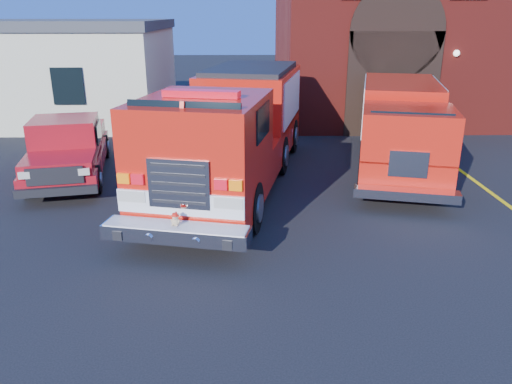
{
  "coord_description": "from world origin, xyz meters",
  "views": [
    {
      "loc": [
        -0.18,
        -10.47,
        4.64
      ],
      "look_at": [
        0.0,
        -1.2,
        1.3
      ],
      "focal_mm": 35.0,
      "sensor_mm": 36.0,
      "label": 1
    }
  ],
  "objects_px": {
    "fire_station": "(442,22)",
    "pickup_truck": "(68,148)",
    "fire_engine": "(235,128)",
    "side_building": "(53,70)",
    "secondary_truck": "(401,125)"
  },
  "relations": [
    {
      "from": "pickup_truck",
      "to": "secondary_truck",
      "type": "distance_m",
      "value": 10.11
    },
    {
      "from": "side_building",
      "to": "pickup_truck",
      "type": "height_order",
      "value": "side_building"
    },
    {
      "from": "fire_station",
      "to": "pickup_truck",
      "type": "xyz_separation_m",
      "value": [
        -14.46,
        -9.99,
        -3.4
      ]
    },
    {
      "from": "fire_station",
      "to": "fire_engine",
      "type": "bearing_deg",
      "value": -131.66
    },
    {
      "from": "pickup_truck",
      "to": "side_building",
      "type": "bearing_deg",
      "value": 111.4
    },
    {
      "from": "side_building",
      "to": "pickup_truck",
      "type": "relative_size",
      "value": 1.77
    },
    {
      "from": "fire_station",
      "to": "pickup_truck",
      "type": "bearing_deg",
      "value": -145.37
    },
    {
      "from": "pickup_truck",
      "to": "fire_engine",
      "type": "bearing_deg",
      "value": -7.88
    },
    {
      "from": "fire_engine",
      "to": "pickup_truck",
      "type": "bearing_deg",
      "value": 172.12
    },
    {
      "from": "fire_station",
      "to": "fire_engine",
      "type": "xyz_separation_m",
      "value": [
        -9.5,
        -10.68,
        -2.66
      ]
    },
    {
      "from": "side_building",
      "to": "secondary_truck",
      "type": "height_order",
      "value": "side_building"
    },
    {
      "from": "fire_station",
      "to": "fire_engine",
      "type": "relative_size",
      "value": 1.47
    },
    {
      "from": "pickup_truck",
      "to": "secondary_truck",
      "type": "relative_size",
      "value": 0.71
    },
    {
      "from": "fire_engine",
      "to": "secondary_truck",
      "type": "relative_size",
      "value": 1.27
    },
    {
      "from": "fire_engine",
      "to": "side_building",
      "type": "bearing_deg",
      "value": 131.23
    }
  ]
}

